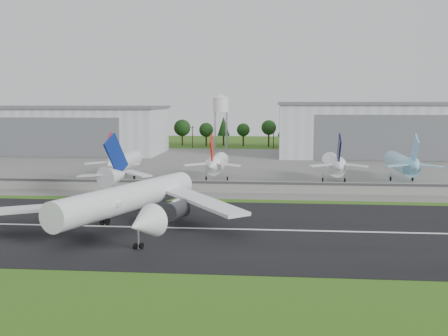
# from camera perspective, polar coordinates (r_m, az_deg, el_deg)

# --- Properties ---
(ground) EXTENTS (600.00, 600.00, 0.00)m
(ground) POSITION_cam_1_polar(r_m,az_deg,el_deg) (108.36, -7.50, -7.26)
(ground) COLOR #365A15
(ground) RESTS_ON ground
(runway) EXTENTS (320.00, 60.00, 0.10)m
(runway) POSITION_cam_1_polar(r_m,az_deg,el_deg) (117.84, -6.41, -6.05)
(runway) COLOR black
(runway) RESTS_ON ground
(runway_centerline) EXTENTS (220.00, 1.00, 0.02)m
(runway_centerline) POSITION_cam_1_polar(r_m,az_deg,el_deg) (117.82, -6.41, -6.02)
(runway_centerline) COLOR white
(runway_centerline) RESTS_ON runway
(apron) EXTENTS (320.00, 150.00, 0.10)m
(apron) POSITION_cam_1_polar(r_m,az_deg,el_deg) (225.16, -0.71, 0.25)
(apron) COLOR slate
(apron) RESTS_ON ground
(blast_fence) EXTENTS (240.00, 0.61, 3.50)m
(blast_fence) POSITION_cam_1_polar(r_m,az_deg,el_deg) (161.01, -3.16, -1.85)
(blast_fence) COLOR gray
(blast_fence) RESTS_ON ground
(hangar_west) EXTENTS (97.00, 44.00, 23.20)m
(hangar_west) POSITION_cam_1_polar(r_m,az_deg,el_deg) (287.05, -15.85, 3.77)
(hangar_west) COLOR silver
(hangar_west) RESTS_ON ground
(hangar_east) EXTENTS (102.00, 47.00, 25.20)m
(hangar_east) POSITION_cam_1_polar(r_m,az_deg,el_deg) (272.47, 16.26, 3.81)
(hangar_east) COLOR silver
(hangar_east) RESTS_ON ground
(water_tower) EXTENTS (8.40, 8.40, 29.40)m
(water_tower) POSITION_cam_1_polar(r_m,az_deg,el_deg) (288.76, -0.33, 6.62)
(water_tower) COLOR #99999E
(water_tower) RESTS_ON ground
(utility_poles) EXTENTS (230.00, 3.00, 12.00)m
(utility_poles) POSITION_cam_1_polar(r_m,az_deg,el_deg) (304.41, 0.89, 2.02)
(utility_poles) COLOR black
(utility_poles) RESTS_ON ground
(treeline) EXTENTS (320.00, 16.00, 22.00)m
(treeline) POSITION_cam_1_polar(r_m,az_deg,el_deg) (319.32, 1.10, 2.25)
(treeline) COLOR black
(treeline) RESTS_ON ground
(main_airliner) EXTENTS (53.49, 57.33, 18.17)m
(main_airliner) POSITION_cam_1_polar(r_m,az_deg,el_deg) (118.04, -9.76, -3.69)
(main_airliner) COLOR white
(main_airliner) RESTS_ON runway
(parked_jet_red_a) EXTENTS (7.36, 31.29, 16.56)m
(parked_jet_red_a) POSITION_cam_1_polar(r_m,az_deg,el_deg) (186.96, -10.29, 0.60)
(parked_jet_red_a) COLOR white
(parked_jet_red_a) RESTS_ON ground
(parked_jet_red_b) EXTENTS (7.36, 31.29, 16.41)m
(parked_jet_red_b) POSITION_cam_1_polar(r_m,az_deg,el_deg) (181.07, -0.80, 0.46)
(parked_jet_red_b) COLOR white
(parked_jet_red_b) RESTS_ON ground
(parked_jet_navy) EXTENTS (7.36, 31.29, 16.60)m
(parked_jet_navy) POSITION_cam_1_polar(r_m,az_deg,el_deg) (180.97, 11.17, 0.38)
(parked_jet_navy) COLOR white
(parked_jet_navy) RESTS_ON ground
(parked_jet_skyblue) EXTENTS (7.36, 37.29, 16.52)m
(parked_jet_skyblue) POSITION_cam_1_polar(r_m,az_deg,el_deg) (189.42, 17.74, 0.44)
(parked_jet_skyblue) COLOR #86C8E7
(parked_jet_skyblue) RESTS_ON ground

